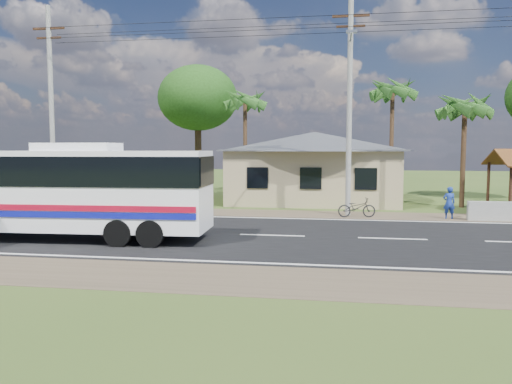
# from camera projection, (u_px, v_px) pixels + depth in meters

# --- Properties ---
(ground) EXTENTS (120.00, 120.00, 0.00)m
(ground) POSITION_uv_depth(u_px,v_px,m) (272.00, 236.00, 19.20)
(ground) COLOR #334D1B
(ground) RESTS_ON ground
(road) EXTENTS (120.00, 16.00, 0.03)m
(road) POSITION_uv_depth(u_px,v_px,m) (272.00, 236.00, 19.20)
(road) COLOR black
(road) RESTS_ON ground
(house) EXTENTS (12.40, 10.00, 5.00)m
(house) POSITION_uv_depth(u_px,v_px,m) (314.00, 160.00, 31.59)
(house) COLOR tan
(house) RESTS_ON ground
(utility_poles) EXTENTS (32.80, 2.22, 11.00)m
(utility_poles) POSITION_uv_depth(u_px,v_px,m) (343.00, 100.00, 24.65)
(utility_poles) COLOR #9E9E99
(utility_poles) RESTS_ON ground
(palm_near) EXTENTS (2.80, 2.80, 6.70)m
(palm_near) POSITION_uv_depth(u_px,v_px,m) (465.00, 106.00, 28.01)
(palm_near) COLOR #47301E
(palm_near) RESTS_ON ground
(palm_mid) EXTENTS (2.80, 2.80, 8.20)m
(palm_mid) POSITION_uv_depth(u_px,v_px,m) (393.00, 91.00, 32.86)
(palm_mid) COLOR #47301E
(palm_mid) RESTS_ON ground
(palm_far) EXTENTS (2.80, 2.80, 7.70)m
(palm_far) POSITION_uv_depth(u_px,v_px,m) (245.00, 101.00, 34.99)
(palm_far) COLOR #47301E
(palm_far) RESTS_ON ground
(tree_behind_house) EXTENTS (6.00, 6.00, 9.61)m
(tree_behind_house) POSITION_uv_depth(u_px,v_px,m) (198.00, 98.00, 37.55)
(tree_behind_house) COLOR #47301E
(tree_behind_house) RESTS_ON ground
(coach_bus) EXTENTS (11.55, 2.95, 3.56)m
(coach_bus) POSITION_uv_depth(u_px,v_px,m) (54.00, 185.00, 18.27)
(coach_bus) COLOR white
(coach_bus) RESTS_ON ground
(motorcycle) EXTENTS (1.90, 0.90, 0.96)m
(motorcycle) POSITION_uv_depth(u_px,v_px,m) (357.00, 208.00, 24.34)
(motorcycle) COLOR black
(motorcycle) RESTS_ON ground
(person) EXTENTS (0.58, 0.39, 1.54)m
(person) POSITION_uv_depth(u_px,v_px,m) (449.00, 203.00, 23.78)
(person) COLOR navy
(person) RESTS_ON ground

